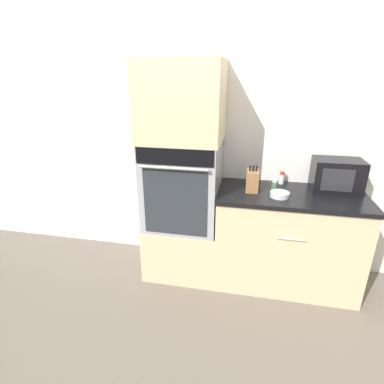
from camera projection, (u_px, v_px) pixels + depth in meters
ground_plane at (213, 291)px, 2.70m from camera, size 12.00×12.00×0.00m
wall_back at (226, 140)px, 2.82m from camera, size 8.00×0.05×2.50m
oven_cabinet_base at (184, 245)px, 2.94m from camera, size 0.68×0.60×0.51m
wall_oven at (183, 184)px, 2.71m from camera, size 0.65×0.64×0.78m
oven_cabinet_upper at (182, 102)px, 2.45m from camera, size 0.68×0.60×0.65m
counter_unit at (286, 239)px, 2.70m from camera, size 1.24×0.63×0.88m
microwave at (337, 175)px, 2.54m from camera, size 0.40×0.27×0.28m
knife_block at (252, 181)px, 2.56m from camera, size 0.10×0.15×0.22m
bowl at (280, 194)px, 2.46m from camera, size 0.16×0.16×0.04m
condiment_jar_near at (275, 185)px, 2.61m from camera, size 0.05×0.05×0.09m
condiment_jar_mid at (282, 178)px, 2.75m from camera, size 0.05×0.05×0.11m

